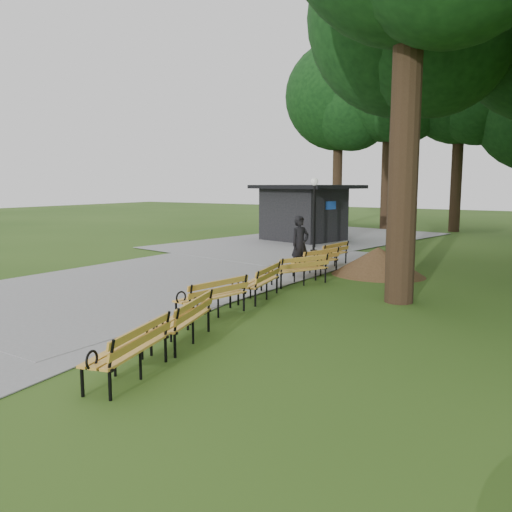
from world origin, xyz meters
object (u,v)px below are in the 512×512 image
Objects in this scene: lamp_post at (314,199)px; person at (300,244)px; bench_1 at (182,320)px; bench_5 at (315,262)px; dirt_mound at (378,261)px; bench_6 at (329,254)px; bench_4 at (299,270)px; bench_2 at (211,297)px; kiosk at (303,213)px; lawn_tree_2 at (405,20)px; bench_3 at (259,282)px; bench_0 at (127,350)px.

person is at bearing -68.90° from lamp_post.
bench_5 is (-1.08, 7.85, 0.00)m from bench_1.
dirt_mound is 1.32× the size of bench_6.
bench_2 is at bearing 24.36° from bench_4.
bench_5 is (2.53, -5.05, -1.81)m from lamp_post.
bench_5 is (4.91, -8.74, -0.97)m from kiosk.
lawn_tree_2 is (6.38, -5.03, 7.06)m from kiosk.
bench_3 is 5.77m from bench_6.
dirt_mound reaches higher than bench_4.
bench_3 is at bearing 11.57° from bench_6.
bench_6 is at bearing -55.96° from lamp_post.
bench_4 is at bearing 22.64° from bench_5.
lamp_post is 5.94m from bench_5.
lamp_post is (2.39, -3.69, 0.85)m from kiosk.
bench_4 is (-0.79, 6.17, 0.00)m from bench_1.
lamp_post is 1.65× the size of bench_0.
lamp_post reaches higher than kiosk.
person is 9.62m from kiosk.
bench_3 is (-0.03, 2.04, 0.00)m from bench_2.
lawn_tree_2 reaches higher than bench_6.
lamp_post is at bearing -174.19° from bench_3.
kiosk is 10.24m from dirt_mound.
bench_1 is 1.00× the size of bench_5.
dirt_mound is (6.64, -7.74, -0.95)m from kiosk.
lawn_tree_2 is (-0.07, 13.38, 8.03)m from bench_0.
lamp_post reaches higher than bench_2.
bench_2 is at bearing 16.11° from bench_5.
person reaches higher than bench_1.
bench_1 is (3.60, -12.90, -1.81)m from lamp_post.
dirt_mound is at bearing 152.34° from bench_3.
bench_2 is (5.26, -14.72, -0.97)m from kiosk.
kiosk is 0.38× the size of lawn_tree_2.
kiosk is 2.37× the size of bench_0.
bench_5 is at bearing -146.52° from bench_4.
bench_5 is at bearing -78.21° from person.
bench_2 is 12.63m from lawn_tree_2.
dirt_mound is at bearing -84.65° from lawn_tree_2.
bench_4 is at bearing 174.09° from bench_0.
kiosk reaches higher than bench_2.
kiosk is 1.79× the size of dirt_mound.
bench_2 is (2.87, -11.03, -1.81)m from lamp_post.
bench_5 is 1.83m from bench_6.
bench_6 is (-0.62, 3.47, 0.00)m from bench_4.
person is at bearing -90.00° from bench_5.
bench_0 is 1.00× the size of bench_6.
kiosk reaches higher than bench_4.
bench_0 and bench_3 have the same top height.
kiosk reaches higher than bench_0.
dirt_mound is at bearing 158.74° from bench_1.
dirt_mound is 3.04m from bench_4.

